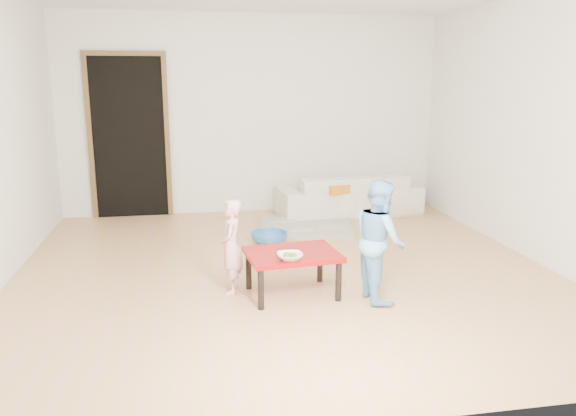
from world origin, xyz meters
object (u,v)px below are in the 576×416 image
object	(u,v)px
bowl	(290,256)
child_pink	(231,247)
basin	(269,238)
red_table	(292,273)
sofa	(348,194)
child_blue	(380,240)

from	to	relation	value
bowl	child_pink	bearing A→B (deg)	142.69
child_pink	basin	distance (m)	1.50
bowl	red_table	bearing A→B (deg)	73.86
bowl	child_pink	distance (m)	0.56
basin	bowl	bearing A→B (deg)	-92.54
bowl	child_pink	world-z (taller)	child_pink
sofa	child_blue	size ratio (longest dim) A/B	1.88
red_table	child_blue	world-z (taller)	child_blue
sofa	child_blue	world-z (taller)	child_blue
red_table	child_pink	distance (m)	0.56
sofa	red_table	size ratio (longest dim) A/B	2.51
bowl	basin	size ratio (longest dim) A/B	0.51
bowl	basin	xyz separation A→B (m)	(0.08, 1.70, -0.34)
sofa	basin	bearing A→B (deg)	38.19
basin	child_blue	bearing A→B (deg)	-68.78
sofa	red_table	distance (m)	2.96
red_table	bowl	xyz separation A→B (m)	(-0.05, -0.19, 0.21)
child_pink	basin	bearing A→B (deg)	168.87
red_table	child_blue	distance (m)	0.78
red_table	bowl	size ratio (longest dim) A/B	3.66
child_blue	sofa	bearing A→B (deg)	-13.58
red_table	child_pink	xyz separation A→B (m)	(-0.50, 0.15, 0.22)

